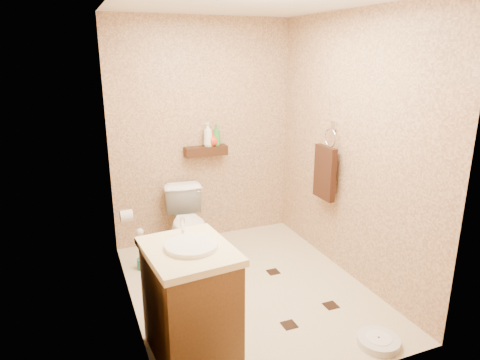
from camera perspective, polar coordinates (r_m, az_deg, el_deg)
name	(u,v)px	position (r m, az deg, el deg)	size (l,w,h in m)	color
ground	(248,288)	(3.97, 1.06, -14.21)	(2.50, 2.50, 0.00)	beige
wall_back	(203,133)	(4.66, -4.92, 6.25)	(2.00, 0.04, 2.40)	tan
wall_front	(336,208)	(2.46, 12.70, -3.70)	(2.00, 0.04, 2.40)	tan
wall_left	(124,171)	(3.26, -15.22, 1.17)	(0.04, 2.50, 2.40)	tan
wall_right	(350,149)	(4.00, 14.49, 4.04)	(0.04, 2.50, 2.40)	tan
ceiling	(250,1)	(3.43, 1.29, 22.72)	(2.00, 2.50, 0.02)	silver
wall_shelf	(206,151)	(4.62, -4.57, 3.89)	(0.46, 0.14, 0.10)	#3A210F
floor_accents	(250,289)	(3.95, 1.37, -14.33)	(1.19, 1.35, 0.01)	black
toilet	(188,224)	(4.43, -6.93, -5.84)	(0.39, 0.69, 0.70)	white
vanity	(191,300)	(3.04, -6.60, -15.66)	(0.61, 0.71, 0.94)	brown
bathroom_scale	(378,341)	(3.46, 17.97, -19.77)	(0.37, 0.37, 0.06)	silver
toilet_brush	(142,255)	(4.32, -12.99, -9.72)	(0.10, 0.10, 0.43)	#1B6E68
towel_ring	(325,170)	(4.21, 11.29, 1.30)	(0.12, 0.30, 0.76)	silver
toilet_paper	(126,216)	(4.07, -14.93, -4.63)	(0.12, 0.11, 0.12)	silver
bottle_a	(208,134)	(4.59, -4.30, 6.08)	(0.10, 0.10, 0.25)	white
bottle_b	(210,139)	(4.61, -4.04, 5.46)	(0.07, 0.07, 0.15)	#CCDC2E
bottle_c	(213,139)	(4.62, -3.67, 5.53)	(0.12, 0.12, 0.16)	red
bottle_d	(216,135)	(4.62, -3.16, 6.01)	(0.09, 0.09, 0.23)	#2D8931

